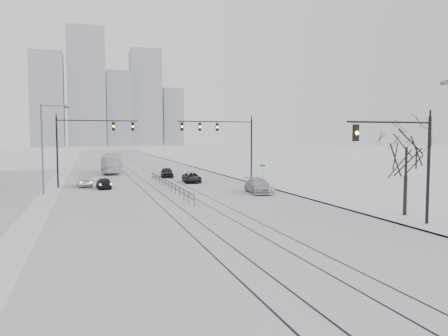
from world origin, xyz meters
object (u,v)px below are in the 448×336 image
(traffic_mast_near, at_px, (408,155))
(sedan_sb_outer, at_px, (84,180))
(bare_tree, at_px, (406,154))
(sedan_sb_inner, at_px, (104,183))
(sedan_nb_front, at_px, (192,178))
(sedan_nb_far, at_px, (167,172))
(box_truck, at_px, (113,163))
(sedan_nb_right, at_px, (259,186))

(traffic_mast_near, relative_size, sedan_sb_outer, 1.62)
(traffic_mast_near, xyz_separation_m, bare_tree, (2.41, 3.00, -0.07))
(traffic_mast_near, distance_m, sedan_sb_inner, 32.65)
(sedan_sb_outer, bearing_deg, bare_tree, 122.78)
(sedan_nb_front, bearing_deg, bare_tree, -67.44)
(sedan_nb_front, relative_size, sedan_nb_far, 1.08)
(bare_tree, height_order, sedan_nb_far, bare_tree)
(sedan_sb_inner, xyz_separation_m, box_truck, (2.13, 21.46, 0.93))
(sedan_nb_far, bearing_deg, bare_tree, -67.61)
(bare_tree, height_order, sedan_nb_right, bare_tree)
(traffic_mast_near, relative_size, sedan_nb_front, 1.59)
(sedan_sb_outer, distance_m, sedan_nb_right, 20.60)
(sedan_sb_outer, xyz_separation_m, sedan_nb_far, (11.17, 8.69, -0.02))
(bare_tree, relative_size, sedan_sb_inner, 1.65)
(sedan_nb_right, bearing_deg, sedan_nb_far, 111.16)
(box_truck, bearing_deg, sedan_nb_right, 119.83)
(sedan_sb_outer, bearing_deg, traffic_mast_near, 116.78)
(bare_tree, distance_m, sedan_sb_inner, 31.62)
(box_truck, bearing_deg, sedan_sb_inner, 91.30)
(bare_tree, xyz_separation_m, sedan_nb_far, (-10.72, 35.92, -3.79))
(sedan_sb_outer, relative_size, sedan_nb_front, 0.98)
(box_truck, bearing_deg, sedan_nb_front, 122.71)
(sedan_nb_right, bearing_deg, sedan_nb_front, 113.63)
(sedan_sb_outer, distance_m, sedan_nb_far, 14.15)
(traffic_mast_near, height_order, sedan_nb_right, traffic_mast_near)
(sedan_nb_right, relative_size, sedan_nb_far, 1.23)
(traffic_mast_near, xyz_separation_m, sedan_nb_front, (-6.59, 30.87, -3.95))
(sedan_nb_right, xyz_separation_m, sedan_nb_far, (-5.82, 20.34, -0.03))
(bare_tree, distance_m, sedan_sb_outer, 35.14)
(traffic_mast_near, bearing_deg, sedan_nb_far, 102.05)
(traffic_mast_near, bearing_deg, box_truck, 107.34)
(sedan_nb_right, bearing_deg, sedan_sb_inner, 154.65)
(box_truck, bearing_deg, bare_tree, 118.04)
(sedan_sb_outer, xyz_separation_m, sedan_nb_right, (16.98, -11.65, 0.02))
(sedan_nb_front, bearing_deg, sedan_sb_inner, -157.33)
(sedan_sb_outer, distance_m, box_truck, 19.09)
(bare_tree, relative_size, sedan_sb_outer, 1.41)
(sedan_sb_outer, relative_size, box_truck, 0.39)
(traffic_mast_near, xyz_separation_m, sedan_nb_right, (-2.50, 18.58, -3.83))
(traffic_mast_near, distance_m, sedan_sb_outer, 36.17)
(bare_tree, xyz_separation_m, sedan_nb_right, (-4.91, 15.58, -3.76))
(traffic_mast_near, bearing_deg, bare_tree, 51.24)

